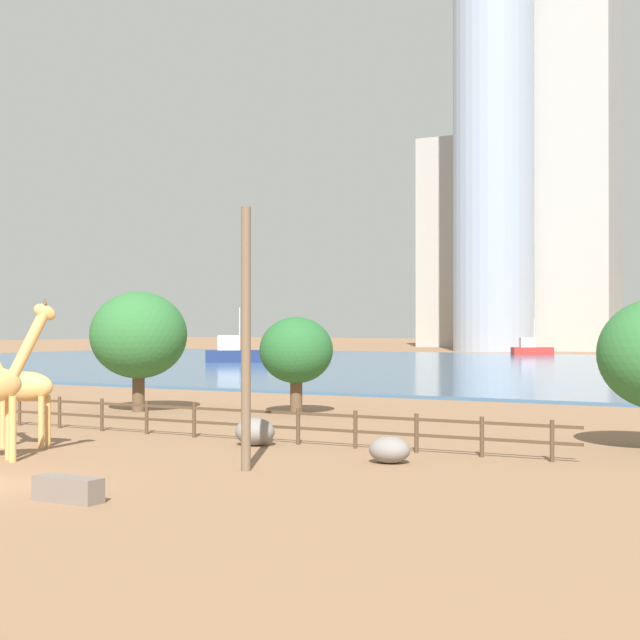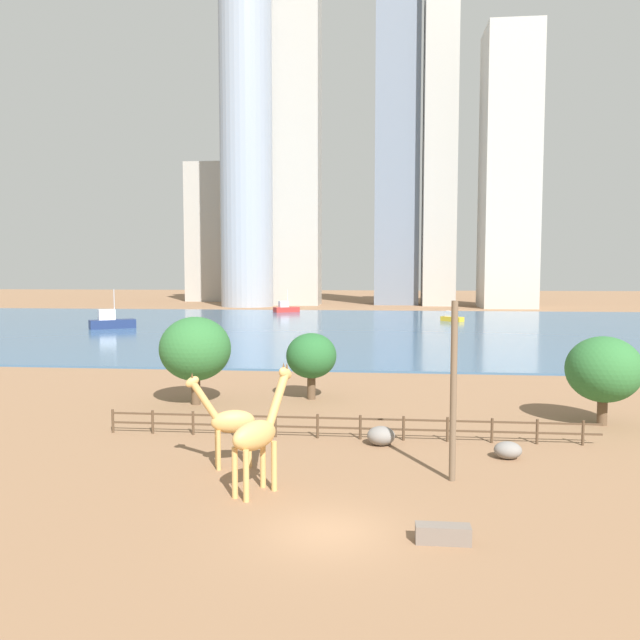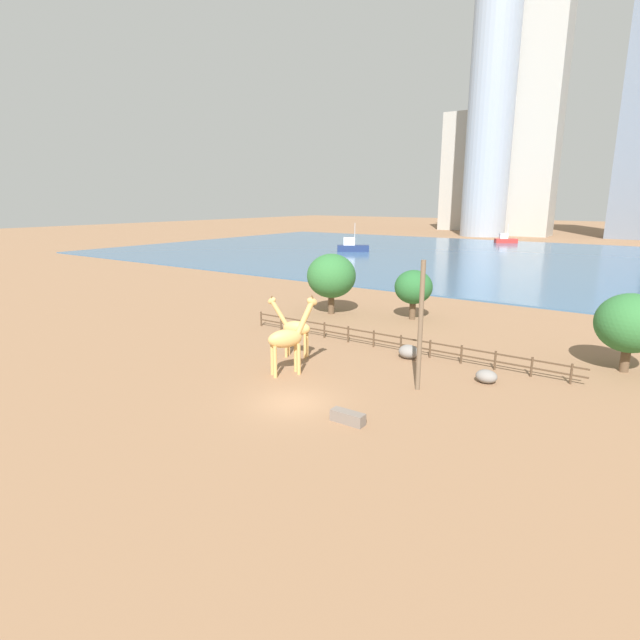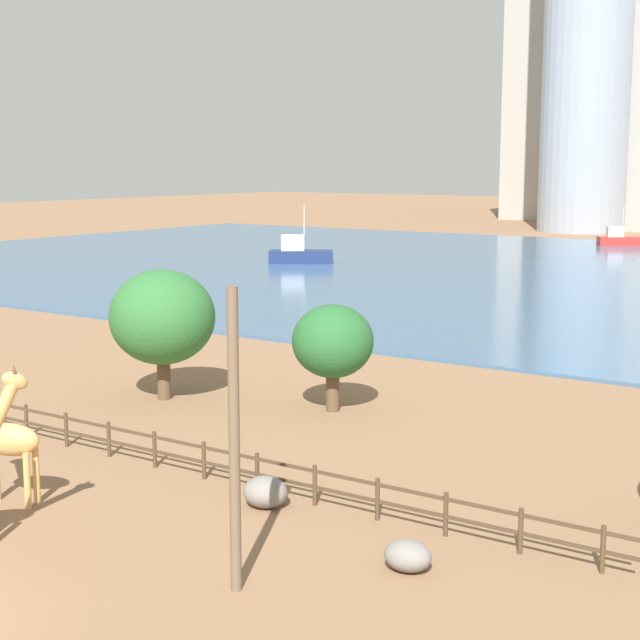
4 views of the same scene
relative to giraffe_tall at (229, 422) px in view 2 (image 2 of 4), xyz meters
name	(u,v)px [view 2 (image 2 of 4)]	position (x,y,z in m)	size (l,w,h in m)	color
ground_plane	(372,327)	(5.08, 73.36, -2.12)	(400.00, 400.00, 0.00)	#8C6647
harbor_water	(371,328)	(5.08, 70.36, -2.02)	(180.00, 86.00, 0.20)	#3D6084
giraffe_tall	(229,422)	(0.00, 0.00, 0.00)	(3.15, 1.66, 4.41)	tan
giraffe_companion	(258,434)	(1.97, -3.11, 0.29)	(2.38, 3.19, 5.11)	tan
utility_pole	(453,392)	(9.90, -0.81, 1.73)	(0.28, 0.28, 7.68)	brown
boulder_near_fence	(508,450)	(12.88, 2.64, -1.70)	(1.31, 1.10, 0.82)	gray
boulder_by_pole	(381,436)	(6.86, 4.37, -1.63)	(1.44, 1.30, 0.97)	gray
feeding_trough	(443,534)	(8.93, -7.06, -1.82)	(1.80, 0.60, 0.60)	#72665B
enclosure_fence	(344,425)	(4.88, 5.36, -1.35)	(26.12, 0.14, 1.30)	#4C3826
tree_left_large	(311,356)	(1.96, 15.53, 0.91)	(3.51, 3.51, 4.64)	brown
tree_center_broad	(195,349)	(-5.55, 13.02, 1.63)	(4.75, 4.75, 5.90)	brown
tree_right_tall	(604,370)	(19.61, 9.88, 1.14)	(4.24, 4.24, 5.18)	brown
boat_ferry	(452,318)	(18.92, 83.89, -1.30)	(4.00, 3.84, 3.67)	gold
boat_sailboat	(111,322)	(-34.74, 64.53, -0.91)	(6.92, 5.70, 6.03)	navy
boat_tug	(286,308)	(-14.04, 105.56, -1.09)	(5.66, 4.63, 4.92)	#B22D28
skyline_tower_needle	(440,135)	(21.18, 139.51, 42.03)	(8.40, 8.87, 88.30)	#ADA89E
skyline_block_central	(246,132)	(-27.96, 130.49, 42.07)	(13.27, 13.27, 88.37)	#939EAD
skyline_tower_glass	(295,137)	(-16.65, 139.43, 42.43)	(13.07, 10.16, 89.08)	#ADA89E
skyline_block_left	(210,233)	(-46.17, 160.84, 18.54)	(11.98, 13.88, 41.30)	#ADA89E
skyline_block_right	(397,159)	(10.28, 145.74, 37.42)	(11.72, 13.04, 79.08)	slate
skyline_tower_short	(509,170)	(37.32, 131.49, 31.61)	(12.84, 13.65, 67.45)	#B7B2A8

